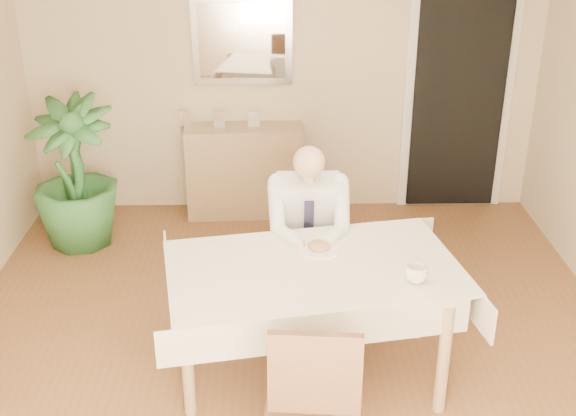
{
  "coord_description": "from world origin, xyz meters",
  "views": [
    {
      "loc": [
        -0.08,
        -3.72,
        2.83
      ],
      "look_at": [
        0.0,
        0.35,
        0.95
      ],
      "focal_mm": 45.0,
      "sensor_mm": 36.0,
      "label": 1
    }
  ],
  "objects_px": {
    "dining_table": "(313,279)",
    "coffee_mug": "(416,274)",
    "chair_far": "(307,242)",
    "seated_man": "(309,230)",
    "potted_palm": "(74,174)",
    "chair_near": "(313,390)",
    "sideboard": "(245,171)"
  },
  "relations": [
    {
      "from": "dining_table",
      "to": "chair_near",
      "type": "xyz_separation_m",
      "value": [
        -0.04,
        -0.84,
        -0.14
      ]
    },
    {
      "from": "dining_table",
      "to": "coffee_mug",
      "type": "relative_size",
      "value": 14.97
    },
    {
      "from": "chair_near",
      "to": "coffee_mug",
      "type": "height_order",
      "value": "chair_near"
    },
    {
      "from": "dining_table",
      "to": "potted_palm",
      "type": "distance_m",
      "value": 2.58
    },
    {
      "from": "dining_table",
      "to": "seated_man",
      "type": "xyz_separation_m",
      "value": [
        0.0,
        0.59,
        0.02
      ]
    },
    {
      "from": "seated_man",
      "to": "coffee_mug",
      "type": "relative_size",
      "value": 9.85
    },
    {
      "from": "sideboard",
      "to": "dining_table",
      "type": "bearing_deg",
      "value": -81.15
    },
    {
      "from": "chair_far",
      "to": "potted_palm",
      "type": "xyz_separation_m",
      "value": [
        -1.86,
        0.92,
        0.17
      ]
    },
    {
      "from": "chair_far",
      "to": "dining_table",
      "type": "bearing_deg",
      "value": -97.63
    },
    {
      "from": "chair_near",
      "to": "coffee_mug",
      "type": "bearing_deg",
      "value": 51.85
    },
    {
      "from": "dining_table",
      "to": "chair_near",
      "type": "distance_m",
      "value": 0.85
    },
    {
      "from": "chair_near",
      "to": "potted_palm",
      "type": "height_order",
      "value": "potted_palm"
    },
    {
      "from": "seated_man",
      "to": "sideboard",
      "type": "xyz_separation_m",
      "value": [
        -0.5,
        1.77,
        -0.28
      ]
    },
    {
      "from": "chair_far",
      "to": "chair_near",
      "type": "xyz_separation_m",
      "value": [
        -0.04,
        -1.71,
        0.07
      ]
    },
    {
      "from": "seated_man",
      "to": "potted_palm",
      "type": "relative_size",
      "value": 1.0
    },
    {
      "from": "seated_man",
      "to": "coffee_mug",
      "type": "height_order",
      "value": "seated_man"
    },
    {
      "from": "chair_far",
      "to": "potted_palm",
      "type": "relative_size",
      "value": 0.66
    },
    {
      "from": "chair_far",
      "to": "sideboard",
      "type": "distance_m",
      "value": 1.57
    },
    {
      "from": "coffee_mug",
      "to": "potted_palm",
      "type": "bearing_deg",
      "value": 140.78
    },
    {
      "from": "dining_table",
      "to": "chair_far",
      "type": "distance_m",
      "value": 0.9
    },
    {
      "from": "chair_far",
      "to": "potted_palm",
      "type": "height_order",
      "value": "potted_palm"
    },
    {
      "from": "chair_near",
      "to": "sideboard",
      "type": "distance_m",
      "value": 3.23
    },
    {
      "from": "coffee_mug",
      "to": "potted_palm",
      "type": "xyz_separation_m",
      "value": [
        -2.42,
        1.98,
        -0.18
      ]
    },
    {
      "from": "dining_table",
      "to": "chair_near",
      "type": "relative_size",
      "value": 2.02
    },
    {
      "from": "dining_table",
      "to": "sideboard",
      "type": "bearing_deg",
      "value": 91.59
    },
    {
      "from": "sideboard",
      "to": "potted_palm",
      "type": "relative_size",
      "value": 0.83
    },
    {
      "from": "chair_near",
      "to": "potted_palm",
      "type": "distance_m",
      "value": 3.2
    },
    {
      "from": "seated_man",
      "to": "sideboard",
      "type": "relative_size",
      "value": 1.2
    },
    {
      "from": "chair_far",
      "to": "seated_man",
      "type": "distance_m",
      "value": 0.37
    },
    {
      "from": "dining_table",
      "to": "potted_palm",
      "type": "height_order",
      "value": "potted_palm"
    },
    {
      "from": "dining_table",
      "to": "chair_far",
      "type": "height_order",
      "value": "chair_far"
    },
    {
      "from": "chair_near",
      "to": "sideboard",
      "type": "relative_size",
      "value": 0.91
    }
  ]
}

